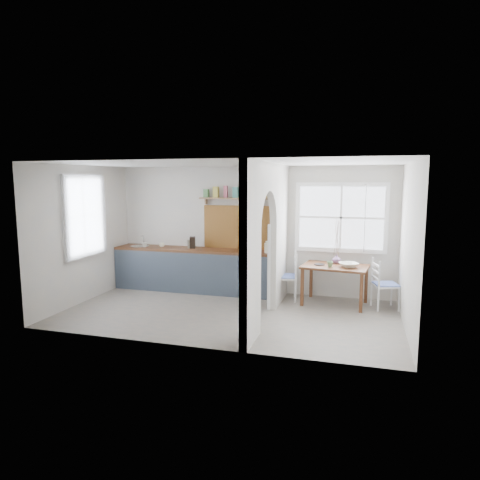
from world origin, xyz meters
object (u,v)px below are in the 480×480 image
(kettle, at_px, (268,247))
(vase, at_px, (337,259))
(chair_right, at_px, (386,284))
(dining_table, at_px, (335,285))
(chair_left, at_px, (285,276))

(kettle, bearing_deg, vase, 10.42)
(kettle, distance_m, vase, 1.34)
(chair_right, bearing_deg, kettle, 68.54)
(kettle, bearing_deg, dining_table, 0.51)
(dining_table, xyz_separation_m, kettle, (-1.31, 0.14, 0.64))
(dining_table, height_order, vase, vase)
(dining_table, relative_size, kettle, 5.20)
(chair_left, height_order, kettle, kettle)
(chair_right, bearing_deg, chair_left, 69.84)
(dining_table, height_order, chair_right, chair_right)
(chair_left, bearing_deg, dining_table, 75.24)
(dining_table, xyz_separation_m, chair_left, (-0.95, 0.07, 0.10))
(chair_right, distance_m, vase, 1.00)
(chair_left, height_order, vase, chair_left)
(chair_left, bearing_deg, vase, 88.88)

